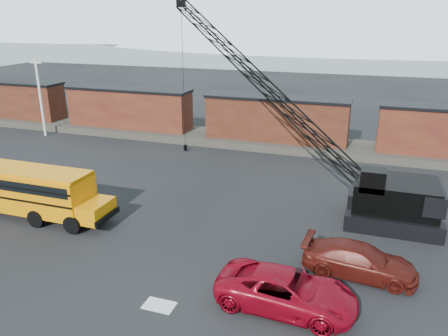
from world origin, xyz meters
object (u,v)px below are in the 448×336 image
object	(u,v)px
school_bus	(22,189)
crawler_crane	(259,80)
red_pickup	(286,291)
maroon_suv	(359,260)

from	to	relation	value
school_bus	crawler_crane	bearing A→B (deg)	42.21
red_pickup	crawler_crane	size ratio (longest dim) A/B	0.29
maroon_suv	red_pickup	bearing A→B (deg)	145.81
school_bus	maroon_suv	size ratio (longest dim) A/B	2.11
crawler_crane	school_bus	bearing A→B (deg)	-137.79
school_bus	crawler_crane	world-z (taller)	crawler_crane
crawler_crane	maroon_suv	bearing A→B (deg)	-54.38
red_pickup	school_bus	bearing A→B (deg)	80.48
maroon_suv	crawler_crane	size ratio (longest dim) A/B	0.26
school_bus	red_pickup	world-z (taller)	school_bus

